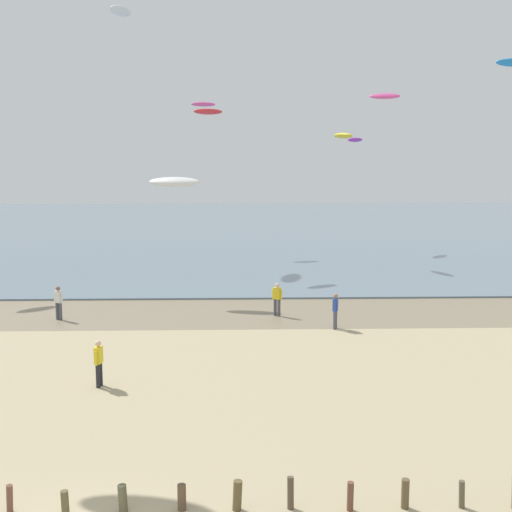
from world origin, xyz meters
The scene contains 14 objects.
wet_sand_strip centered at (0.00, 21.95, 0.00)m, with size 120.00×6.65×0.01m, color #84755B.
sea centered at (0.00, 60.28, 0.05)m, with size 160.00×70.00×0.10m, color slate.
groyne_near centered at (6.38, 2.02, 0.36)m, with size 16.18×0.34×0.84m.
person_mid_beach centered at (5.35, 21.31, 0.92)m, with size 0.50×0.38×1.71m.
person_by_waterline centered at (-5.65, 20.80, 0.92)m, with size 0.50×0.38×1.71m.
person_left_flank centered at (-1.68, 10.81, 0.92)m, with size 0.28×0.56×1.71m.
person_right_flank centered at (7.97, 18.66, 0.92)m, with size 0.31×0.55×1.71m.
kite_aloft_1 centered at (11.12, 37.86, 9.46)m, with size 2.38×0.76×0.38m, color yellow.
kite_aloft_2 centered at (-0.21, 25.79, 6.67)m, with size 2.96×0.95×0.47m, color white.
kite_aloft_5 centered at (13.27, 45.22, 9.26)m, with size 2.23×0.71×0.36m, color purple.
kite_aloft_9 centered at (-5.51, 41.87, 18.91)m, with size 3.23×1.03×0.52m, color white.
kite_aloft_11 centered at (1.38, 34.53, 11.00)m, with size 2.18×0.70×0.35m, color red.
kite_aloft_12 centered at (0.60, 44.58, 12.12)m, with size 2.06×0.66×0.33m, color #E54C99.
kite_aloft_13 centered at (12.58, 30.60, 11.76)m, with size 1.92×0.61×0.31m, color #E54C99.
Camera 1 is at (3.30, -13.25, 8.48)m, focal length 48.46 mm.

